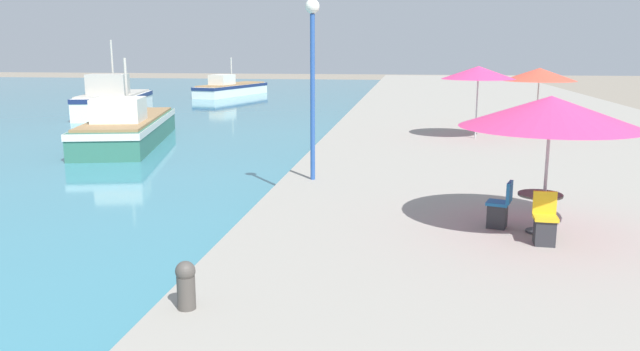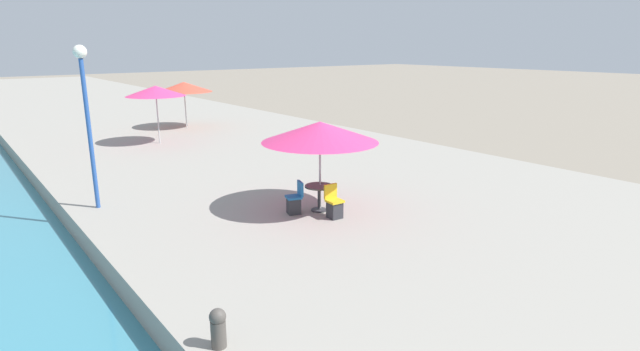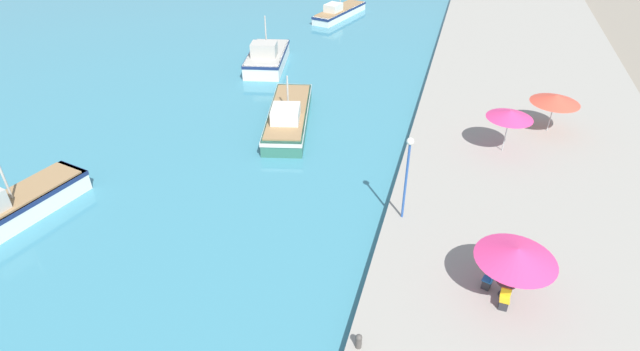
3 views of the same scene
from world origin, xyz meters
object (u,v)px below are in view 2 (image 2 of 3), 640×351
Objects in this scene: cafe_umbrella_pink at (320,132)px; cafe_umbrella_striped at (184,87)px; cafe_chair_right at (334,206)px; cafe_umbrella_white at (156,91)px; lamppost at (86,100)px; mooring_bollard at (218,327)px; cafe_table at (319,193)px; cafe_chair_left at (295,202)px.

cafe_umbrella_striped is at bearing 79.89° from cafe_umbrella_pink.
cafe_chair_right is at bearing -100.07° from cafe_umbrella_striped.
cafe_umbrella_striped is 17.28m from cafe_chair_right.
lamppost reaches higher than cafe_umbrella_white.
cafe_umbrella_pink is 12.49m from cafe_umbrella_white.
cafe_umbrella_striped is 22.12m from mooring_bollard.
lamppost is at bearing 87.54° from mooring_bollard.
cafe_chair_right reaches higher than cafe_table.
cafe_table is at bearing 39.13° from mooring_bollard.
cafe_table reaches higher than mooring_bollard.
cafe_umbrella_white is at bearing 14.20° from cafe_chair_left.
cafe_umbrella_striped is 16.54m from cafe_table.
cafe_umbrella_white is 12.54m from cafe_chair_left.
cafe_chair_right is 7.39m from lamppost.
cafe_chair_left is 0.20× the size of lamppost.
cafe_umbrella_pink is at bearing 38.51° from cafe_table.
cafe_umbrella_striped reaches higher than cafe_chair_left.
cafe_umbrella_white is 13.45m from cafe_chair_right.
cafe_umbrella_striped is 3.40× the size of cafe_chair_left.
cafe_chair_right is (-0.10, -13.28, -2.15)m from cafe_umbrella_white.
cafe_table is at bearing -141.49° from cafe_umbrella_pink.
lamppost is at bearing -123.06° from cafe_umbrella_striped.
cafe_chair_left reaches higher than mooring_bollard.
cafe_chair_right is 1.39× the size of mooring_bollard.
cafe_umbrella_white is 4.65m from cafe_umbrella_striped.
cafe_umbrella_pink is 4.97× the size of mooring_bollard.
lamppost is at bearing 140.86° from cafe_umbrella_pink.
lamppost reaches higher than cafe_table.
cafe_umbrella_striped reaches higher than mooring_bollard.
cafe_umbrella_white reaches higher than cafe_chair_left.
cafe_umbrella_white is 3.01× the size of cafe_chair_right.
cafe_umbrella_white is 17.77m from mooring_bollard.
cafe_umbrella_white is at bearing 89.71° from cafe_table.
cafe_chair_left is 6.37m from lamppost.
cafe_table is at bearing -90.00° from cafe_chair_right.
lamppost reaches higher than cafe_chair_right.
cafe_umbrella_pink is at bearing -39.14° from lamppost.
cafe_table is 0.18× the size of lamppost.
cafe_chair_left is at bearing 169.28° from cafe_umbrella_pink.
lamppost is (-4.20, 3.90, 2.77)m from cafe_chair_left.
cafe_umbrella_striped reaches higher than cafe_umbrella_pink.
cafe_umbrella_white is at bearing 72.48° from mooring_bollard.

